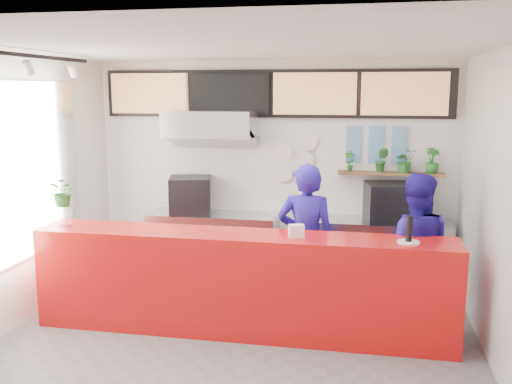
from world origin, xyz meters
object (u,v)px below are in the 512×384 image
Objects in this scene: panini_oven at (190,195)px; pepper_mill at (409,229)px; staff_center at (306,241)px; service_counter at (242,283)px; staff_right at (413,252)px; espresso_machine at (396,202)px.

panini_oven is 2.16× the size of pepper_mill.
pepper_mill is (1.08, -0.60, 0.35)m from staff_center.
staff_right is (1.81, 0.49, 0.31)m from service_counter.
service_counter is 5.74× the size of espresso_machine.
espresso_machine is at bearing -81.23° from staff_right.
pepper_mill is at bearing -1.22° from service_counter.
staff_center is 1.18m from staff_right.
panini_oven is (-1.13, 1.80, 0.60)m from service_counter.
panini_oven reaches higher than service_counter.
service_counter is 2.60× the size of staff_right.
service_counter is 1.85m from pepper_mill.
espresso_machine is at bearing 90.99° from pepper_mill.
panini_oven is 2.16m from staff_center.
pepper_mill is (1.71, -0.04, 0.69)m from service_counter.
pepper_mill is at bearing 151.44° from staff_center.
service_counter is at bearing 178.78° from pepper_mill.
staff_center reaches higher than service_counter.
espresso_machine is (1.68, 1.80, 0.60)m from service_counter.
espresso_machine is (2.81, 0.00, -0.00)m from panini_oven.
staff_right is 0.66m from pepper_mill.
service_counter is at bearing 18.33° from staff_right.
staff_center is 1.04× the size of staff_right.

